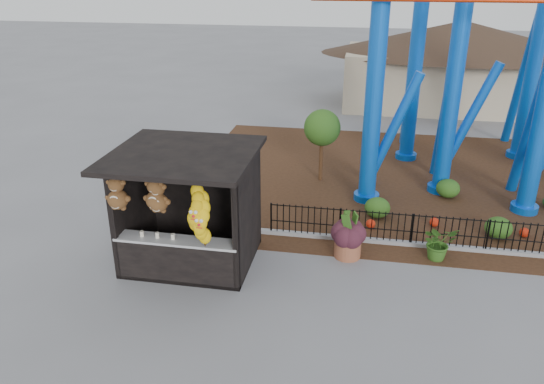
% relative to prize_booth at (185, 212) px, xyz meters
% --- Properties ---
extents(ground, '(120.00, 120.00, 0.00)m').
position_rel_prize_booth_xyz_m(ground, '(3.01, -0.89, -1.54)').
color(ground, slate).
rests_on(ground, ground).
extents(mulch_bed, '(18.00, 12.00, 0.02)m').
position_rel_prize_booth_xyz_m(mulch_bed, '(7.01, 7.11, -1.53)').
color(mulch_bed, '#331E11').
rests_on(mulch_bed, ground).
extents(curb, '(18.00, 0.18, 0.12)m').
position_rel_prize_booth_xyz_m(curb, '(7.01, 2.11, -1.48)').
color(curb, gray).
rests_on(curb, ground).
extents(prize_booth, '(3.50, 3.40, 3.12)m').
position_rel_prize_booth_xyz_m(prize_booth, '(0.00, 0.00, 0.00)').
color(prize_booth, black).
rests_on(prize_booth, ground).
extents(picket_fence, '(12.20, 0.06, 1.00)m').
position_rel_prize_booth_xyz_m(picket_fence, '(7.91, 2.11, -1.04)').
color(picket_fence, black).
rests_on(picket_fence, ground).
extents(terracotta_planter, '(0.76, 0.76, 0.58)m').
position_rel_prize_booth_xyz_m(terracotta_planter, '(4.08, 1.20, -1.25)').
color(terracotta_planter, brown).
rests_on(terracotta_planter, ground).
extents(planter_foliage, '(0.70, 0.70, 0.64)m').
position_rel_prize_booth_xyz_m(planter_foliage, '(4.08, 1.20, -0.64)').
color(planter_foliage, '#36151F').
rests_on(planter_foliage, terracotta_planter).
extents(potted_plant, '(1.12, 1.05, 0.98)m').
position_rel_prize_booth_xyz_m(potted_plant, '(6.47, 1.53, -1.05)').
color(potted_plant, '#264E17').
rests_on(potted_plant, ground).
extents(landscaping, '(7.82, 3.55, 0.63)m').
position_rel_prize_booth_xyz_m(landscaping, '(7.53, 4.36, -1.24)').
color(landscaping, '#284F17').
rests_on(landscaping, mulch_bed).
extents(pavilion, '(15.00, 15.00, 4.80)m').
position_rel_prize_booth_xyz_m(pavilion, '(9.01, 19.11, 1.52)').
color(pavilion, '#BFAD8C').
rests_on(pavilion, ground).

